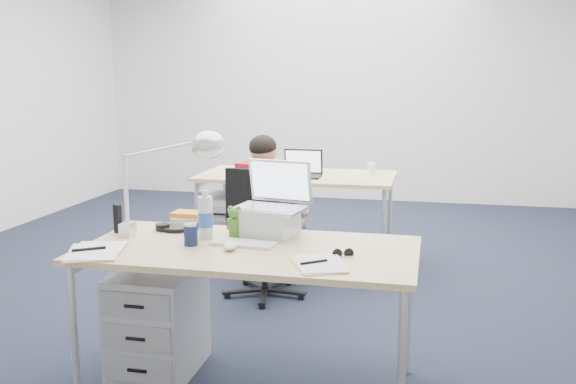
{
  "coord_description": "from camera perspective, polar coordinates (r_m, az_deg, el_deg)",
  "views": [
    {
      "loc": [
        1.17,
        -4.42,
        1.55
      ],
      "look_at": [
        0.33,
        -0.72,
        0.85
      ],
      "focal_mm": 40.0,
      "sensor_mm": 36.0,
      "label": 1
    }
  ],
  "objects": [
    {
      "name": "drawer_pedestal_far",
      "position": [
        5.42,
        -5.18,
        -3.2
      ],
      "size": [
        0.4,
        0.5,
        0.55
      ],
      "primitive_type": "cube",
      "color": "#ABADB0",
      "rests_on": "ground"
    },
    {
      "name": "dark_laptop",
      "position": [
        5.16,
        1.17,
        2.6
      ],
      "size": [
        0.32,
        0.31,
        0.23
      ],
      "primitive_type": null,
      "rotation": [
        0.0,
        0.0,
        0.02
      ],
      "color": "black",
      "rests_on": "desk_far"
    },
    {
      "name": "desk_lamp",
      "position": [
        3.28,
        -11.57,
        0.86
      ],
      "size": [
        0.53,
        0.29,
        0.57
      ],
      "primitive_type": null,
      "rotation": [
        0.0,
        0.0,
        0.23
      ],
      "color": "silver",
      "rests_on": "desk_near"
    },
    {
      "name": "far_papers",
      "position": [
        5.6,
        -1.53,
        2.07
      ],
      "size": [
        0.27,
        0.36,
        0.01
      ],
      "primitive_type": "cube",
      "rotation": [
        0.0,
        0.0,
        0.11
      ],
      "color": "white",
      "rests_on": "desk_far"
    },
    {
      "name": "office_chair",
      "position": [
        4.52,
        -2.24,
        -6.07
      ],
      "size": [
        0.66,
        0.66,
        0.93
      ],
      "rotation": [
        0.0,
        0.0,
        -0.13
      ],
      "color": "black",
      "rests_on": "ground"
    },
    {
      "name": "papers_right",
      "position": [
        2.8,
        2.69,
        -6.45
      ],
      "size": [
        0.28,
        0.33,
        0.01
      ],
      "primitive_type": "cube",
      "rotation": [
        0.0,
        0.0,
        0.37
      ],
      "color": "#E5CA84",
      "rests_on": "desk_near"
    },
    {
      "name": "book_stack",
      "position": [
        3.55,
        -8.86,
        -2.38
      ],
      "size": [
        0.19,
        0.16,
        0.08
      ],
      "primitive_type": "cube",
      "rotation": [
        0.0,
        0.0,
        0.17
      ],
      "color": "silver",
      "rests_on": "desk_near"
    },
    {
      "name": "far_cup",
      "position": [
        5.34,
        7.41,
        2.06
      ],
      "size": [
        0.08,
        0.08,
        0.1
      ],
      "primitive_type": "cylinder",
      "rotation": [
        0.0,
        0.0,
        -0.24
      ],
      "color": "white",
      "rests_on": "desk_far"
    },
    {
      "name": "wireless_keyboard",
      "position": [
        3.14,
        -3.97,
        -4.57
      ],
      "size": [
        0.32,
        0.16,
        0.02
      ],
      "primitive_type": "cube",
      "rotation": [
        0.0,
        0.0,
        -0.1
      ],
      "color": "white",
      "rests_on": "desk_near"
    },
    {
      "name": "headphones",
      "position": [
        3.47,
        -9.77,
        -3.02
      ],
      "size": [
        0.29,
        0.26,
        0.04
      ],
      "primitive_type": null,
      "rotation": [
        0.0,
        0.0,
        0.43
      ],
      "color": "black",
      "rests_on": "desk_near"
    },
    {
      "name": "sunglasses",
      "position": [
        2.96,
        4.92,
        -5.45
      ],
      "size": [
        0.11,
        0.08,
        0.02
      ],
      "primitive_type": null,
      "rotation": [
        0.0,
        0.0,
        0.37
      ],
      "color": "black",
      "rests_on": "desk_near"
    },
    {
      "name": "papers_left",
      "position": [
        3.13,
        -16.92,
        -5.1
      ],
      "size": [
        0.32,
        0.38,
        0.01
      ],
      "primitive_type": "cube",
      "rotation": [
        0.0,
        0.0,
        0.31
      ],
      "color": "#E5CA84",
      "rests_on": "desk_near"
    },
    {
      "name": "cordless_phone",
      "position": [
        3.46,
        -14.9,
        -2.32
      ],
      "size": [
        0.05,
        0.04,
        0.15
      ],
      "primitive_type": "cube",
      "rotation": [
        0.0,
        0.0,
        -0.43
      ],
      "color": "black",
      "rests_on": "desk_near"
    },
    {
      "name": "can_koozie",
      "position": [
        3.15,
        -8.64,
        -3.73
      ],
      "size": [
        0.08,
        0.08,
        0.11
      ],
      "primitive_type": "cylinder",
      "rotation": [
        0.0,
        0.0,
        0.17
      ],
      "color": "#162147",
      "rests_on": "desk_near"
    },
    {
      "name": "desk_near",
      "position": [
        3.11,
        -3.43,
        -5.75
      ],
      "size": [
        1.6,
        0.8,
        0.73
      ],
      "color": "tan",
      "rests_on": "ground"
    },
    {
      "name": "room",
      "position": [
        4.58,
        -2.12,
        12.5
      ],
      "size": [
        6.02,
        7.02,
        2.8
      ],
      "color": "silver",
      "rests_on": "ground"
    },
    {
      "name": "water_bottle",
      "position": [
        3.26,
        -7.36,
        -1.98
      ],
      "size": [
        0.08,
        0.08,
        0.25
      ],
      "primitive_type": "cylinder",
      "rotation": [
        0.0,
        0.0,
        -0.0
      ],
      "color": "silver",
      "rests_on": "desk_near"
    },
    {
      "name": "drawer_pedestal_near",
      "position": [
        3.49,
        -11.47,
        -11.16
      ],
      "size": [
        0.4,
        0.5,
        0.55
      ],
      "primitive_type": "cube",
      "color": "#ABADB0",
      "rests_on": "ground"
    },
    {
      "name": "desk_far",
      "position": [
        5.32,
        0.8,
        1.08
      ],
      "size": [
        1.6,
        0.8,
        0.73
      ],
      "color": "tan",
      "rests_on": "ground"
    },
    {
      "name": "silver_laptop",
      "position": [
        3.29,
        -1.7,
        -0.66
      ],
      "size": [
        0.39,
        0.33,
        0.37
      ],
      "primitive_type": null,
      "rotation": [
        0.0,
        0.0,
        -0.18
      ],
      "color": "silver",
      "rests_on": "desk_near"
    },
    {
      "name": "computer_mouse",
      "position": [
        3.05,
        -5.18,
        -4.83
      ],
      "size": [
        0.07,
        0.11,
        0.04
      ],
      "primitive_type": "ellipsoid",
      "rotation": [
        0.0,
        0.0,
        0.12
      ],
      "color": "white",
      "rests_on": "desk_near"
    },
    {
      "name": "seated_person",
      "position": [
        4.59,
        -1.37,
        -1.95
      ],
      "size": [
        0.45,
        0.67,
        1.13
      ],
      "rotation": [
        0.0,
        0.0,
        -0.26
      ],
      "color": "red",
      "rests_on": "ground"
    },
    {
      "name": "bear_figurine",
      "position": [
        3.28,
        -4.77,
        -2.61
      ],
      "size": [
        0.09,
        0.08,
        0.16
      ],
      "primitive_type": null,
      "rotation": [
        0.0,
        0.0,
        0.14
      ],
      "color": "#316F1D",
      "rests_on": "desk_near"
    },
    {
      "name": "floor",
      "position": [
        4.83,
        -1.98,
        -8.28
      ],
      "size": [
        7.0,
        7.0,
        0.0
      ],
      "primitive_type": "plane",
      "color": "black",
      "rests_on": "ground"
    }
  ]
}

